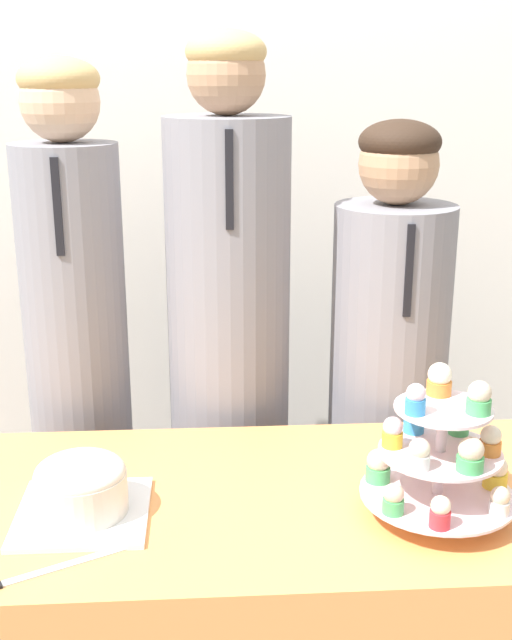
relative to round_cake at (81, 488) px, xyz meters
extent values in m
cube|color=silver|center=(0.27, 1.10, 0.54)|extent=(9.00, 0.06, 2.70)
cube|color=white|center=(0.00, 0.00, -0.05)|extent=(0.25, 0.25, 0.01)
cylinder|color=silver|center=(0.00, 0.00, -0.01)|extent=(0.17, 0.17, 0.08)
ellipsoid|color=silver|center=(0.00, 0.00, 0.03)|extent=(0.17, 0.17, 0.06)
cube|color=silver|center=(0.00, -0.16, -0.06)|extent=(0.20, 0.11, 0.00)
cylinder|color=silver|center=(0.66, -0.04, 0.05)|extent=(0.02, 0.02, 0.22)
cylinder|color=silver|center=(0.66, -0.04, -0.02)|extent=(0.29, 0.29, 0.01)
cylinder|color=silver|center=(0.66, -0.04, 0.07)|extent=(0.23, 0.23, 0.01)
cylinder|color=silver|center=(0.66, -0.04, 0.16)|extent=(0.18, 0.18, 0.01)
cylinder|color=#4CB766|center=(0.56, 0.02, 0.00)|extent=(0.05, 0.05, 0.03)
sphere|color=beige|center=(0.56, 0.02, 0.03)|extent=(0.05, 0.05, 0.05)
cylinder|color=#4CB766|center=(0.56, -0.10, 0.00)|extent=(0.04, 0.04, 0.03)
sphere|color=beige|center=(0.56, -0.10, 0.02)|extent=(0.04, 0.04, 0.04)
cylinder|color=#E5333D|center=(0.63, -0.15, 0.00)|extent=(0.04, 0.04, 0.03)
sphere|color=#F4E5C6|center=(0.63, -0.15, 0.03)|extent=(0.03, 0.03, 0.03)
cylinder|color=white|center=(0.75, -0.12, 0.00)|extent=(0.04, 0.04, 0.03)
sphere|color=beige|center=(0.75, -0.12, 0.02)|extent=(0.03, 0.03, 0.03)
cylinder|color=yellow|center=(0.78, -0.02, 0.00)|extent=(0.05, 0.05, 0.03)
sphere|color=#F4E5C6|center=(0.78, -0.02, 0.03)|extent=(0.04, 0.04, 0.04)
cylinder|color=#E5333D|center=(0.73, 0.06, 0.00)|extent=(0.04, 0.04, 0.03)
sphere|color=beige|center=(0.73, 0.06, 0.03)|extent=(0.04, 0.04, 0.04)
cylinder|color=white|center=(0.63, 0.08, 0.00)|extent=(0.04, 0.04, 0.03)
sphere|color=silver|center=(0.63, 0.08, 0.03)|extent=(0.04, 0.04, 0.04)
cylinder|color=#4CB766|center=(0.72, 0.03, 0.09)|extent=(0.04, 0.04, 0.03)
sphere|color=white|center=(0.72, 0.03, 0.11)|extent=(0.04, 0.04, 0.04)
cylinder|color=#3893DB|center=(0.63, 0.04, 0.09)|extent=(0.04, 0.04, 0.03)
sphere|color=white|center=(0.63, 0.04, 0.12)|extent=(0.04, 0.04, 0.04)
cylinder|color=yellow|center=(0.58, -0.01, 0.09)|extent=(0.04, 0.04, 0.03)
sphere|color=silver|center=(0.58, -0.01, 0.11)|extent=(0.04, 0.04, 0.04)
cylinder|color=white|center=(0.61, -0.10, 0.09)|extent=(0.04, 0.04, 0.03)
sphere|color=#F4E5C6|center=(0.61, -0.10, 0.11)|extent=(0.04, 0.04, 0.04)
cylinder|color=#4CB766|center=(0.69, -0.12, 0.09)|extent=(0.05, 0.05, 0.03)
sphere|color=beige|center=(0.69, -0.12, 0.11)|extent=(0.05, 0.05, 0.05)
cylinder|color=orange|center=(0.75, -0.06, 0.09)|extent=(0.04, 0.04, 0.03)
sphere|color=#F4E5C6|center=(0.75, -0.06, 0.11)|extent=(0.04, 0.04, 0.04)
cylinder|color=#3893DB|center=(0.60, -0.06, 0.17)|extent=(0.04, 0.04, 0.03)
sphere|color=silver|center=(0.60, -0.06, 0.20)|extent=(0.03, 0.03, 0.03)
cylinder|color=#4CB766|center=(0.72, -0.07, 0.17)|extent=(0.04, 0.04, 0.03)
sphere|color=beige|center=(0.72, -0.07, 0.20)|extent=(0.04, 0.04, 0.04)
cylinder|color=orange|center=(0.67, 0.02, 0.17)|extent=(0.05, 0.05, 0.03)
sphere|color=#F4E5C6|center=(0.67, 0.02, 0.20)|extent=(0.04, 0.04, 0.04)
cylinder|color=gray|center=(-0.09, 0.58, -0.11)|extent=(0.26, 0.26, 1.39)
sphere|color=#D6AD89|center=(-0.09, 0.58, 0.67)|extent=(0.18, 0.18, 0.18)
ellipsoid|color=tan|center=(-0.09, 0.58, 0.72)|extent=(0.19, 0.19, 0.10)
cube|color=black|center=(-0.09, 0.45, 0.45)|extent=(0.02, 0.01, 0.22)
cylinder|color=gray|center=(0.30, 0.58, -0.08)|extent=(0.31, 0.31, 1.45)
sphere|color=tan|center=(0.30, 0.58, 0.73)|extent=(0.18, 0.18, 0.18)
ellipsoid|color=tan|center=(0.30, 0.58, 0.78)|extent=(0.19, 0.19, 0.10)
cube|color=black|center=(0.30, 0.43, 0.51)|extent=(0.02, 0.01, 0.22)
cylinder|color=gray|center=(0.71, 0.58, -0.19)|extent=(0.30, 0.30, 1.24)
sphere|color=tan|center=(0.71, 0.58, 0.53)|extent=(0.19, 0.19, 0.19)
ellipsoid|color=#332319|center=(0.71, 0.58, 0.58)|extent=(0.20, 0.20, 0.11)
cube|color=black|center=(0.71, 0.43, 0.30)|extent=(0.02, 0.01, 0.22)
camera|label=1|loc=(0.24, -1.35, 0.74)|focal=45.00mm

